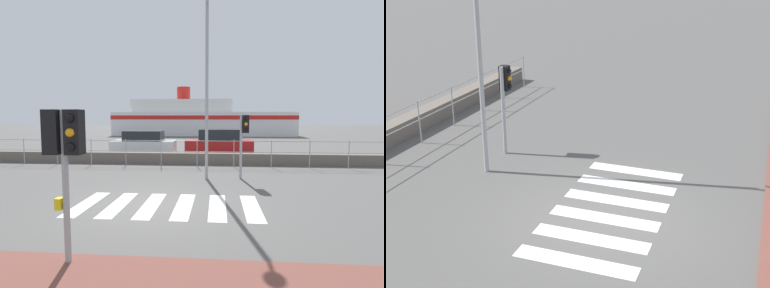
{
  "view_description": "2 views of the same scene",
  "coord_description": "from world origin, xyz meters",
  "views": [
    {
      "loc": [
        1.84,
        -7.82,
        2.39
      ],
      "look_at": [
        1.01,
        2.0,
        1.5
      ],
      "focal_mm": 28.0,
      "sensor_mm": 36.0,
      "label": 1
    },
    {
      "loc": [
        -9.71,
        -2.97,
        5.54
      ],
      "look_at": [
        1.14,
        1.0,
        1.2
      ],
      "focal_mm": 50.0,
      "sensor_mm": 36.0,
      "label": 2
    }
  ],
  "objects": [
    {
      "name": "traffic_light_far",
      "position": [
        2.87,
        3.76,
        1.81
      ],
      "size": [
        0.34,
        0.32,
        2.46
      ],
      "color": "#9EA0A3",
      "rests_on": "ground_plane"
    },
    {
      "name": "streetlamp",
      "position": [
        1.44,
        3.4,
        4.11
      ],
      "size": [
        0.32,
        1.32,
        6.68
      ],
      "color": "#9EA0A3",
      "rests_on": "ground_plane"
    },
    {
      "name": "crosswalk",
      "position": [
        0.51,
        0.0,
        0.0
      ],
      "size": [
        4.95,
        2.4,
        0.01
      ],
      "color": "silver",
      "rests_on": "ground_plane"
    },
    {
      "name": "ground_plane",
      "position": [
        0.0,
        0.0,
        0.0
      ],
      "size": [
        160.0,
        160.0,
        0.0
      ],
      "primitive_type": "plane",
      "color": "#565451"
    }
  ]
}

